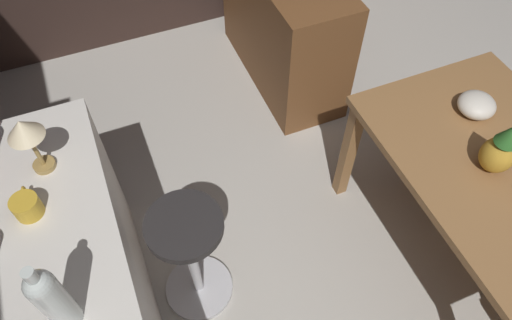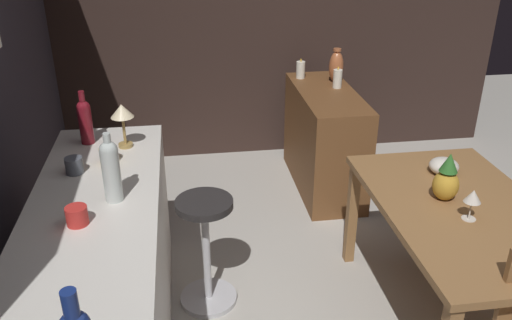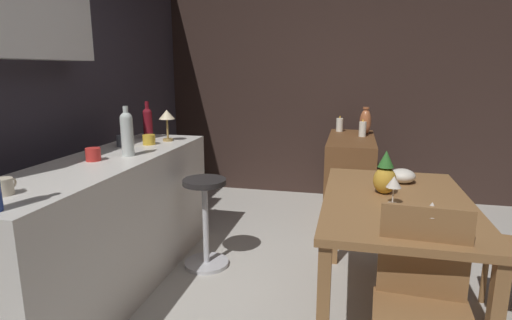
{
  "view_description": "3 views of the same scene",
  "coord_description": "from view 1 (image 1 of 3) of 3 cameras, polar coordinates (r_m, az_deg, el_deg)",
  "views": [
    {
      "loc": [
        -0.51,
        1.0,
        2.31
      ],
      "look_at": [
        0.54,
        0.57,
        0.8
      ],
      "focal_mm": 33.13,
      "sensor_mm": 36.0,
      "label": 1
    },
    {
      "loc": [
        -2.07,
        1.0,
        2.13
      ],
      "look_at": [
        0.55,
        0.62,
        0.85
      ],
      "focal_mm": 37.24,
      "sensor_mm": 36.0,
      "label": 2
    },
    {
      "loc": [
        -2.3,
        -0.11,
        1.47
      ],
      "look_at": [
        0.34,
        0.51,
        0.87
      ],
      "focal_mm": 28.84,
      "sensor_mm": 36.0,
      "label": 3
    }
  ],
  "objects": [
    {
      "name": "ground_plane",
      "position": [
        2.57,
        17.2,
        -15.83
      ],
      "size": [
        9.0,
        9.0,
        0.0
      ],
      "primitive_type": "plane",
      "color": "#B7B2A8"
    },
    {
      "name": "dining_table",
      "position": [
        2.24,
        28.25,
        -3.45
      ],
      "size": [
        1.36,
        0.82,
        0.74
      ],
      "color": "olive",
      "rests_on": "ground_plane"
    },
    {
      "name": "sideboard_cabinet",
      "position": [
        3.15,
        3.36,
        16.07
      ],
      "size": [
        1.1,
        0.44,
        0.82
      ],
      "primitive_type": "cube",
      "color": "brown",
      "rests_on": "ground_plane"
    },
    {
      "name": "bar_stool",
      "position": [
        2.17,
        -7.73,
        -11.63
      ],
      "size": [
        0.34,
        0.34,
        0.68
      ],
      "color": "#262323",
      "rests_on": "ground_plane"
    },
    {
      "name": "pineapple_centerpiece",
      "position": [
        2.09,
        27.42,
        1.06
      ],
      "size": [
        0.13,
        0.13,
        0.26
      ],
      "color": "gold",
      "rests_on": "dining_table"
    },
    {
      "name": "fruit_bowl",
      "position": [
        2.32,
        25.09,
        6.05
      ],
      "size": [
        0.17,
        0.17,
        0.09
      ],
      "primitive_type": "ellipsoid",
      "color": "beige",
      "rests_on": "dining_table"
    },
    {
      "name": "wine_bottle_clear",
      "position": [
        1.45,
        -23.49,
        -15.03
      ],
      "size": [
        0.08,
        0.08,
        0.33
      ],
      "color": "silver",
      "rests_on": "kitchen_counter"
    },
    {
      "name": "cup_mustard",
      "position": [
        1.78,
        -25.94,
        -5.05
      ],
      "size": [
        0.13,
        0.1,
        0.08
      ],
      "color": "gold",
      "rests_on": "kitchen_counter"
    },
    {
      "name": "counter_lamp",
      "position": [
        1.77,
        -26.1,
        2.93
      ],
      "size": [
        0.13,
        0.13,
        0.25
      ],
      "color": "#A58447",
      "rests_on": "kitchen_counter"
    }
  ]
}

